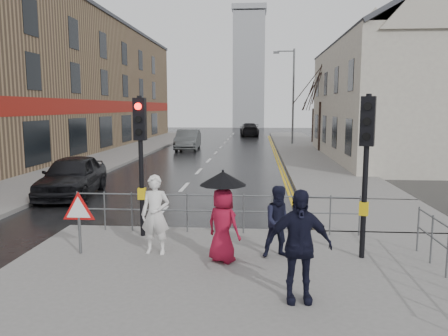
% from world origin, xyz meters
% --- Properties ---
extents(ground, '(120.00, 120.00, 0.00)m').
position_xyz_m(ground, '(0.00, 0.00, 0.00)').
color(ground, black).
rests_on(ground, ground).
extents(near_pavement, '(10.00, 9.00, 0.14)m').
position_xyz_m(near_pavement, '(3.00, -3.50, 0.07)').
color(near_pavement, '#605E5B').
rests_on(near_pavement, ground).
extents(left_pavement, '(4.00, 44.00, 0.14)m').
position_xyz_m(left_pavement, '(-6.50, 23.00, 0.07)').
color(left_pavement, '#605E5B').
rests_on(left_pavement, ground).
extents(right_pavement, '(4.00, 40.00, 0.14)m').
position_xyz_m(right_pavement, '(6.50, 25.00, 0.07)').
color(right_pavement, '#605E5B').
rests_on(right_pavement, ground).
extents(pavement_bridge_right, '(4.00, 4.20, 0.14)m').
position_xyz_m(pavement_bridge_right, '(6.50, 3.00, 0.07)').
color(pavement_bridge_right, '#605E5B').
rests_on(pavement_bridge_right, ground).
extents(building_left_terrace, '(8.00, 42.00, 10.00)m').
position_xyz_m(building_left_terrace, '(-12.00, 22.00, 5.00)').
color(building_left_terrace, brown).
rests_on(building_left_terrace, ground).
extents(building_right_cream, '(9.00, 16.40, 10.10)m').
position_xyz_m(building_right_cream, '(12.00, 18.00, 4.78)').
color(building_right_cream, beige).
rests_on(building_right_cream, ground).
extents(church_tower, '(5.00, 5.00, 18.00)m').
position_xyz_m(church_tower, '(1.50, 62.00, 9.00)').
color(church_tower, '#92949A').
rests_on(church_tower, ground).
extents(traffic_signal_near_left, '(0.28, 0.27, 3.40)m').
position_xyz_m(traffic_signal_near_left, '(0.20, 0.20, 2.46)').
color(traffic_signal_near_left, black).
rests_on(traffic_signal_near_left, near_pavement).
extents(traffic_signal_near_right, '(0.34, 0.33, 3.40)m').
position_xyz_m(traffic_signal_near_right, '(5.20, -1.00, 2.46)').
color(traffic_signal_near_right, black).
rests_on(traffic_signal_near_right, near_pavement).
extents(guard_railing_front, '(7.14, 0.04, 1.00)m').
position_xyz_m(guard_railing_front, '(1.95, 0.60, 0.86)').
color(guard_railing_front, '#595B5E').
rests_on(guard_railing_front, near_pavement).
extents(warning_sign, '(0.80, 0.07, 1.35)m').
position_xyz_m(warning_sign, '(-0.80, -1.21, 1.04)').
color(warning_sign, '#595B5E').
rests_on(warning_sign, near_pavement).
extents(street_lamp, '(1.83, 0.25, 8.00)m').
position_xyz_m(street_lamp, '(5.82, 28.00, 4.71)').
color(street_lamp, '#595B5E').
rests_on(street_lamp, right_pavement).
extents(tree_near, '(2.40, 2.40, 6.58)m').
position_xyz_m(tree_near, '(7.50, 22.00, 5.14)').
color(tree_near, black).
rests_on(tree_near, right_pavement).
extents(tree_far, '(2.40, 2.40, 5.64)m').
position_xyz_m(tree_far, '(8.00, 30.00, 4.42)').
color(tree_far, black).
rests_on(tree_far, right_pavement).
extents(pedestrian_a, '(0.65, 0.45, 1.71)m').
position_xyz_m(pedestrian_a, '(0.83, -1.06, 0.99)').
color(pedestrian_a, silver).
rests_on(pedestrian_a, near_pavement).
extents(pedestrian_b, '(0.84, 0.71, 1.52)m').
position_xyz_m(pedestrian_b, '(3.48, -1.10, 0.90)').
color(pedestrian_b, black).
rests_on(pedestrian_b, near_pavement).
extents(pedestrian_with_umbrella, '(0.96, 0.96, 1.87)m').
position_xyz_m(pedestrian_with_umbrella, '(2.31, -1.45, 1.21)').
color(pedestrian_with_umbrella, maroon).
rests_on(pedestrian_with_umbrella, near_pavement).
extents(pedestrian_d, '(1.11, 0.53, 1.85)m').
position_xyz_m(pedestrian_d, '(3.66, -3.18, 1.07)').
color(pedestrian_d, black).
rests_on(pedestrian_d, near_pavement).
extents(car_parked, '(2.26, 4.60, 1.51)m').
position_xyz_m(car_parked, '(-3.81, 5.38, 0.75)').
color(car_parked, black).
rests_on(car_parked, ground).
extents(car_mid, '(1.86, 4.79, 1.55)m').
position_xyz_m(car_mid, '(-2.35, 23.19, 0.78)').
color(car_mid, '#3F4344').
rests_on(car_mid, ground).
extents(car_far, '(2.38, 5.19, 1.47)m').
position_xyz_m(car_far, '(2.05, 39.85, 0.73)').
color(car_far, black).
rests_on(car_far, ground).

